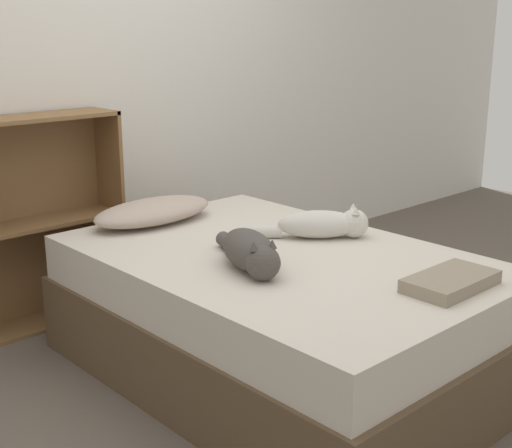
{
  "coord_description": "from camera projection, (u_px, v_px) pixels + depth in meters",
  "views": [
    {
      "loc": [
        -2.0,
        -2.02,
        1.48
      ],
      "look_at": [
        0.0,
        0.14,
        0.65
      ],
      "focal_mm": 50.0,
      "sensor_mm": 36.0,
      "label": 1
    }
  ],
  "objects": [
    {
      "name": "wall_back",
      "position": [
        98.0,
        68.0,
        3.77
      ],
      "size": [
        8.0,
        0.06,
        2.5
      ],
      "color": "silver",
      "rests_on": "ground_plane"
    },
    {
      "name": "cat_dark",
      "position": [
        250.0,
        252.0,
        2.78
      ],
      "size": [
        0.29,
        0.51,
        0.16
      ],
      "rotation": [
        0.0,
        0.0,
        4.34
      ],
      "color": "#47423D",
      "rests_on": "bed"
    },
    {
      "name": "ground_plane",
      "position": [
        278.0,
        372.0,
        3.14
      ],
      "size": [
        8.0,
        8.0,
        0.0
      ],
      "primitive_type": "plane",
      "color": "brown"
    },
    {
      "name": "blanket_fold",
      "position": [
        451.0,
        282.0,
        2.59
      ],
      "size": [
        0.37,
        0.2,
        0.05
      ],
      "color": "gray",
      "rests_on": "bed"
    },
    {
      "name": "bed",
      "position": [
        278.0,
        315.0,
        3.06
      ],
      "size": [
        1.24,
        1.87,
        0.55
      ],
      "color": "brown",
      "rests_on": "ground_plane"
    },
    {
      "name": "bookshelf",
      "position": [
        16.0,
        222.0,
        3.49
      ],
      "size": [
        0.97,
        0.26,
        1.06
      ],
      "color": "brown",
      "rests_on": "ground_plane"
    },
    {
      "name": "cat_light",
      "position": [
        324.0,
        224.0,
        3.2
      ],
      "size": [
        0.46,
        0.42,
        0.15
      ],
      "rotation": [
        0.0,
        0.0,
        5.57
      ],
      "color": "beige",
      "rests_on": "bed"
    },
    {
      "name": "pillow",
      "position": [
        153.0,
        211.0,
        3.43
      ],
      "size": [
        0.63,
        0.31,
        0.11
      ],
      "color": "#B29E8E",
      "rests_on": "bed"
    }
  ]
}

